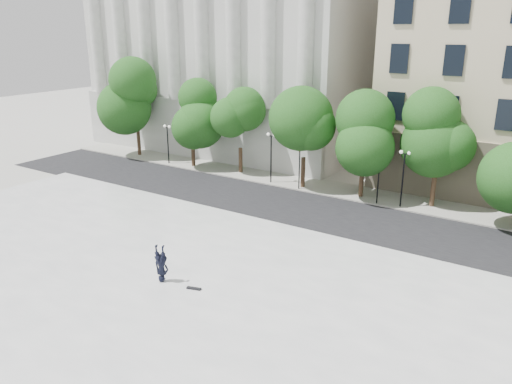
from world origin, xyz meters
TOP-DOWN VIEW (x-y plane):
  - ground at (0.00, 0.00)m, footprint 160.00×160.00m
  - plaza at (0.00, 3.00)m, footprint 44.00×22.00m
  - street at (0.00, 18.00)m, footprint 60.00×8.00m
  - far_sidewalk at (0.00, 24.00)m, footprint 60.00×4.00m
  - building_west at (-17.00, 38.57)m, footprint 31.50×27.65m
  - traffic_light_west at (-2.43, 22.30)m, footprint 0.65×1.73m
  - traffic_light_east at (4.35, 22.30)m, footprint 0.91×1.92m
  - person_lying at (-0.41, 3.67)m, footprint 1.33×2.16m
  - skateboard at (1.49, 3.92)m, footprint 0.77×0.40m
  - street_trees at (-0.12, 23.41)m, footprint 47.41×5.60m
  - lamp_posts at (0.59, 22.60)m, footprint 35.66×0.28m

SIDE VIEW (x-z plane):
  - ground at x=0.00m, z-range 0.00..0.00m
  - street at x=0.00m, z-range 0.00..0.02m
  - far_sidewalk at x=0.00m, z-range 0.00..0.12m
  - plaza at x=0.00m, z-range 0.00..0.45m
  - skateboard at x=1.49m, z-range 0.45..0.53m
  - person_lying at x=-0.41m, z-range 0.45..1.00m
  - lamp_posts at x=0.59m, z-range 0.73..5.27m
  - traffic_light_west at x=-2.43m, z-range 1.59..5.77m
  - traffic_light_east at x=4.35m, z-range 1.63..5.88m
  - street_trees at x=-0.12m, z-range 1.21..9.47m
  - building_west at x=-17.00m, z-range 0.09..25.69m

